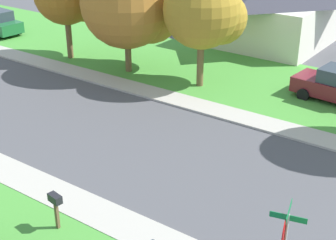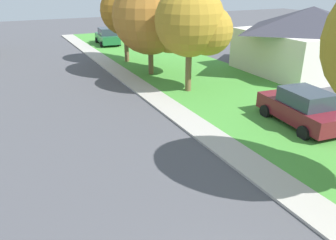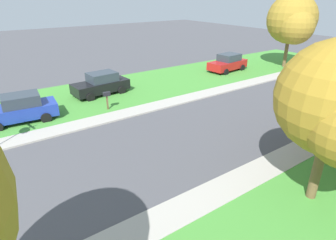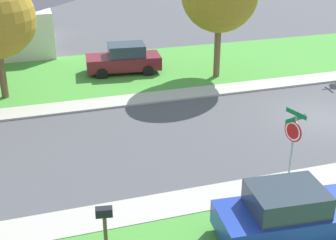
% 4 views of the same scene
% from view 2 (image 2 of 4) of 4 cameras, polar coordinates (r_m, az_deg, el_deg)
% --- Properties ---
extents(sidewalk_east, '(1.40, 56.00, 0.10)m').
position_cam_2_polar(sidewalk_east, '(17.42, 0.31, 2.18)').
color(sidewalk_east, '#ADA89E').
rests_on(sidewalk_east, ground).
extents(lawn_east, '(8.00, 56.00, 0.08)m').
position_cam_2_polar(lawn_east, '(19.87, 12.52, 4.26)').
color(lawn_east, '#479338').
rests_on(lawn_east, ground).
extents(car_green_driveway_right, '(2.32, 4.44, 1.76)m').
position_cam_2_polar(car_green_driveway_right, '(35.82, -10.46, 14.04)').
color(car_green_driveway_right, '#1E6033').
rests_on(car_green_driveway_right, ground).
extents(car_maroon_far_down_street, '(2.38, 4.47, 1.76)m').
position_cam_2_polar(car_maroon_far_down_street, '(16.24, 22.16, 1.95)').
color(car_maroon_far_down_street, maroon).
rests_on(car_maroon_far_down_street, ground).
extents(tree_sidewalk_mid, '(4.09, 3.81, 5.99)m').
position_cam_2_polar(tree_sidewalk_mid, '(27.23, -6.94, 18.04)').
color(tree_sidewalk_mid, brown).
rests_on(tree_sidewalk_mid, ground).
extents(tree_sidewalk_near, '(5.46, 5.08, 6.58)m').
position_cam_2_polar(tree_sidewalk_near, '(23.11, -2.24, 17.11)').
color(tree_sidewalk_near, brown).
rests_on(tree_sidewalk_near, ground).
extents(tree_across_right, '(4.27, 3.97, 6.13)m').
position_cam_2_polar(tree_across_right, '(19.27, 4.60, 16.28)').
color(tree_across_right, brown).
rests_on(tree_across_right, ground).
extents(house_right_setback, '(9.10, 7.92, 4.60)m').
position_cam_2_polar(house_right_setback, '(26.40, 23.19, 12.81)').
color(house_right_setback, silver).
rests_on(house_right_setback, ground).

